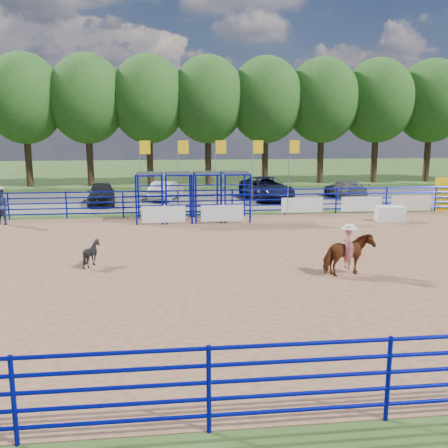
{
  "coord_description": "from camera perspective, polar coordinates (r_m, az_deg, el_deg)",
  "views": [
    {
      "loc": [
        -3.59,
        -17.3,
        4.87
      ],
      "look_at": [
        -1.49,
        1.0,
        1.3
      ],
      "focal_mm": 40.0,
      "sensor_mm": 36.0,
      "label": 1
    }
  ],
  "objects": [
    {
      "name": "announcer_table",
      "position": [
        27.65,
        18.45,
        1.12
      ],
      "size": [
        1.54,
        0.86,
        0.78
      ],
      "primitive_type": "cube",
      "rotation": [
        0.0,
        0.0,
        -0.12
      ],
      "color": "white",
      "rests_on": "arena_dirt"
    },
    {
      "name": "calf",
      "position": [
        18.33,
        -14.88,
        -3.25
      ],
      "size": [
        1.08,
        1.04,
        0.93
      ],
      "primitive_type": "imported",
      "rotation": [
        0.0,
        0.0,
        2.02
      ],
      "color": "black",
      "rests_on": "arena_dirt"
    },
    {
      "name": "spectator_cowboy",
      "position": [
        27.48,
        -24.18,
        1.88
      ],
      "size": [
        1.12,
        1.02,
        1.94
      ],
      "color": "navy",
      "rests_on": "arena_dirt"
    },
    {
      "name": "car_b",
      "position": [
        34.32,
        -6.63,
        3.85
      ],
      "size": [
        2.52,
        4.18,
        1.3
      ],
      "primitive_type": "imported",
      "rotation": [
        0.0,
        0.0,
        2.83
      ],
      "color": "gray",
      "rests_on": "gravel_strip"
    },
    {
      "name": "car_c",
      "position": [
        34.37,
        4.87,
        4.09
      ],
      "size": [
        3.36,
        5.84,
        1.53
      ],
      "primitive_type": "imported",
      "rotation": [
        0.0,
        0.0,
        0.15
      ],
      "color": "black",
      "rests_on": "gravel_strip"
    },
    {
      "name": "treeline",
      "position": [
        43.53,
        -1.86,
        14.47
      ],
      "size": [
        56.4,
        6.4,
        11.24
      ],
      "color": "#3F2B19",
      "rests_on": "ground"
    },
    {
      "name": "gravel_strip",
      "position": [
        34.83,
        -0.57,
        2.94
      ],
      "size": [
        40.0,
        10.0,
        0.01
      ],
      "primitive_type": "cube",
      "color": "slate",
      "rests_on": "ground"
    },
    {
      "name": "ground",
      "position": [
        18.33,
        5.01,
        -4.48
      ],
      "size": [
        120.0,
        120.0,
        0.0
      ],
      "primitive_type": "plane",
      "color": "#405D25",
      "rests_on": "ground"
    },
    {
      "name": "car_a",
      "position": [
        32.9,
        -13.85,
        3.41
      ],
      "size": [
        2.08,
        4.34,
        1.43
      ],
      "primitive_type": "imported",
      "rotation": [
        0.0,
        0.0,
        0.09
      ],
      "color": "black",
      "rests_on": "gravel_strip"
    },
    {
      "name": "arena_dirt",
      "position": [
        18.32,
        5.01,
        -4.45
      ],
      "size": [
        30.0,
        20.0,
        0.02
      ],
      "primitive_type": "cube",
      "color": "#9C6E4E",
      "rests_on": "ground"
    },
    {
      "name": "perimeter_fence",
      "position": [
        18.14,
        5.05,
        -2.2
      ],
      "size": [
        30.1,
        20.1,
        1.5
      ],
      "color": "#070CA0",
      "rests_on": "ground"
    },
    {
      "name": "horse_and_rider",
      "position": [
        17.01,
        14.02,
        -3.01
      ],
      "size": [
        1.81,
        1.17,
        2.4
      ],
      "color": "#663014",
      "rests_on": "arena_dirt"
    },
    {
      "name": "chute_assembly",
      "position": [
        26.44,
        -2.82,
        3.11
      ],
      "size": [
        19.32,
        2.41,
        4.2
      ],
      "color": "#070CA0",
      "rests_on": "ground"
    },
    {
      "name": "car_d",
      "position": [
        36.05,
        13.69,
        3.91
      ],
      "size": [
        2.14,
        4.47,
        1.26
      ],
      "primitive_type": "imported",
      "rotation": [
        0.0,
        0.0,
        3.23
      ],
      "color": "#59595B",
      "rests_on": "gravel_strip"
    }
  ]
}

